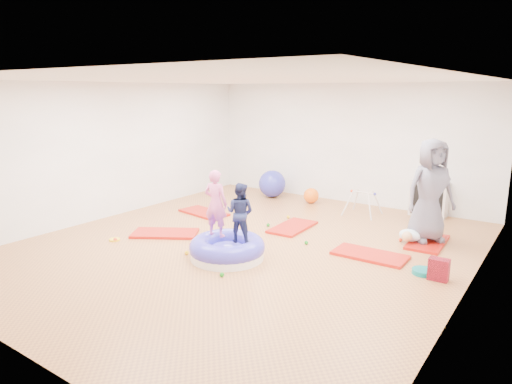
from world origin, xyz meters
The scene contains 19 objects.
room centered at (0.00, 0.00, 1.40)m, with size 7.01×8.01×2.81m.
gym_mat_front_left centered at (-1.61, -0.37, 0.02)m, with size 1.19×0.60×0.05m, color red.
gym_mat_mid_left centered at (-2.01, 1.18, 0.02)m, with size 1.12×0.56×0.05m, color red.
gym_mat_center_back centered at (0.14, 1.35, 0.02)m, with size 1.13×0.57×0.05m, color red.
gym_mat_right centered at (1.96, 0.73, 0.02)m, with size 1.16×0.58×0.05m, color red.
gym_mat_rear_right centered at (2.55, 1.93, 0.02)m, with size 1.12×0.56×0.05m, color red.
inflatable_cushion centered at (0.11, -0.66, 0.15)m, with size 1.22×1.22×0.38m.
child_pink centered at (-0.17, -0.59, 0.90)m, with size 0.40×0.26×1.10m, color pink.
child_navy centered at (0.32, -0.59, 0.82)m, with size 0.46×0.36×0.95m, color #1B224F.
adult_caregiver centered at (2.51, 1.97, 0.95)m, with size 0.88×0.57×1.80m, color slate.
infant centered at (2.29, 1.69, 0.16)m, with size 0.38×0.38×0.22m.
ball_pit_balls centered at (0.04, 0.30, 0.03)m, with size 4.24×3.26×0.07m.
exercise_ball_blue centered at (-1.65, 3.37, 0.34)m, with size 0.68×0.68×0.68m, color #2E32B0.
exercise_ball_orange centered at (-0.54, 3.36, 0.18)m, with size 0.36×0.36×0.36m, color orange.
infant_play_gym centered at (0.90, 2.97, 0.36)m, with size 0.69×0.66×0.53m.
cube_shelf centered at (2.06, 3.79, 0.37)m, with size 0.75×0.37×0.75m.
balance_disc centered at (2.87, 0.48, 0.04)m, with size 0.32×0.32×0.07m, color #0B7375.
backpack centered at (3.10, 0.38, 0.16)m, with size 0.28×0.17×0.32m, color red.
yellow_toy centered at (-2.11, -1.13, 0.01)m, with size 0.20×0.20×0.03m, color yellow.
Camera 1 is at (4.45, -6.06, 2.63)m, focal length 32.00 mm.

